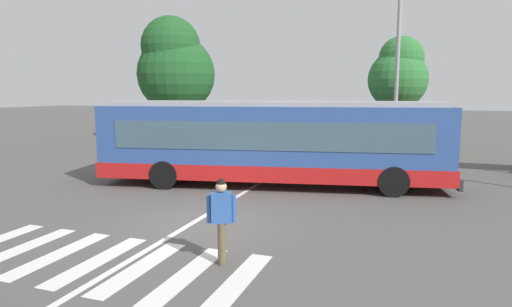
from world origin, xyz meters
The scene contains 12 objects.
ground_plane centered at (0.00, 0.00, 0.00)m, with size 160.00×160.00×0.00m, color #514F4C.
city_transit_bus centered at (0.38, 5.09, 1.59)m, with size 12.68×4.92×3.06m.
pedestrian_crossing_street centered at (1.69, -2.29, 0.97)m, with size 0.54×0.40×1.72m.
parked_car_white centered at (-3.34, 16.58, 0.77)m, with size 2.13×4.61×1.35m.
parked_car_black centered at (-0.50, 16.52, 0.77)m, with size 1.89×4.51×1.35m.
parked_car_blue centered at (2.15, 16.12, 0.77)m, with size 2.01×4.57×1.35m.
parked_car_red centered at (4.92, 16.38, 0.77)m, with size 1.94×4.53×1.35m.
twin_arm_street_lamp centered at (4.33, 12.97, 5.83)m, with size 3.89×0.32×9.63m.
background_tree_left centered at (-9.94, 16.16, 5.11)m, with size 5.19×5.19×8.33m.
background_tree_right centered at (4.22, 19.25, 4.54)m, with size 3.69×3.69×6.85m.
crosswalk_painted_stripes centered at (-0.74, -3.00, 0.00)m, with size 6.54×2.79×0.01m.
lane_center_line centered at (-0.14, 2.00, 0.00)m, with size 0.16×24.00×0.01m, color silver.
Camera 1 is at (5.11, -9.87, 3.38)m, focal length 30.61 mm.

